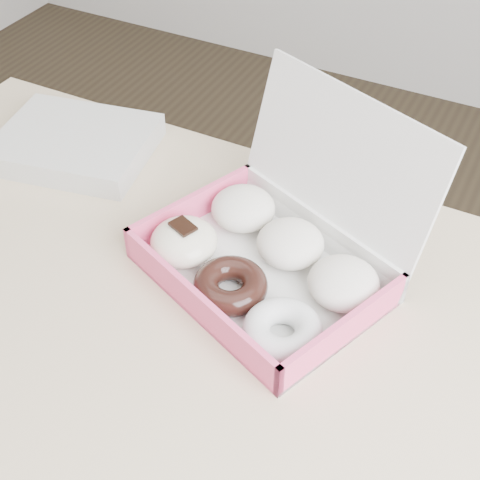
% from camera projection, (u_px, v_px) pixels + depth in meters
% --- Properties ---
extents(table, '(1.20, 0.80, 0.75)m').
position_uv_depth(table, '(175.00, 380.00, 0.85)').
color(table, tan).
rests_on(table, ground).
extents(donut_box, '(0.38, 0.36, 0.22)m').
position_uv_depth(donut_box, '(270.00, 252.00, 0.86)').
color(donut_box, silver).
rests_on(donut_box, table).
extents(newspapers, '(0.27, 0.23, 0.04)m').
position_uv_depth(newspapers, '(75.00, 144.00, 1.07)').
color(newspapers, beige).
rests_on(newspapers, table).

